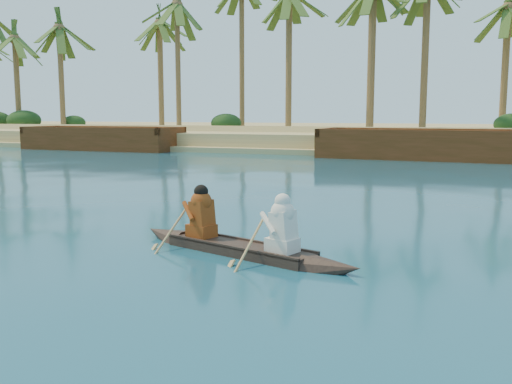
% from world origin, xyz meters
% --- Properties ---
extents(ground, '(160.00, 160.00, 0.00)m').
position_xyz_m(ground, '(0.00, 0.00, 0.00)').
color(ground, '#0A3445').
rests_on(ground, ground).
extents(sandy_embankment, '(150.00, 51.00, 1.50)m').
position_xyz_m(sandy_embankment, '(0.00, 46.89, 0.53)').
color(sandy_embankment, '#D3C077').
rests_on(sandy_embankment, ground).
extents(palm_grove, '(110.00, 14.00, 16.00)m').
position_xyz_m(palm_grove, '(0.00, 35.00, 8.00)').
color(palm_grove, '#40551E').
rests_on(palm_grove, ground).
extents(shrub_cluster, '(100.00, 6.00, 2.40)m').
position_xyz_m(shrub_cluster, '(0.00, 31.50, 1.20)').
color(shrub_cluster, '#183814').
rests_on(shrub_cluster, ground).
extents(canoe, '(5.32, 2.31, 1.48)m').
position_xyz_m(canoe, '(-0.65, -4.00, 0.28)').
color(canoe, '#39281F').
rests_on(canoe, ground).
extents(barge_left, '(12.34, 4.19, 2.05)m').
position_xyz_m(barge_left, '(-23.15, 22.50, 0.72)').
color(barge_left, maroon).
rests_on(barge_left, ground).
extents(barge_mid, '(12.88, 4.80, 2.12)m').
position_xyz_m(barge_mid, '(0.67, 22.00, 0.74)').
color(barge_mid, maroon).
rests_on(barge_mid, ground).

